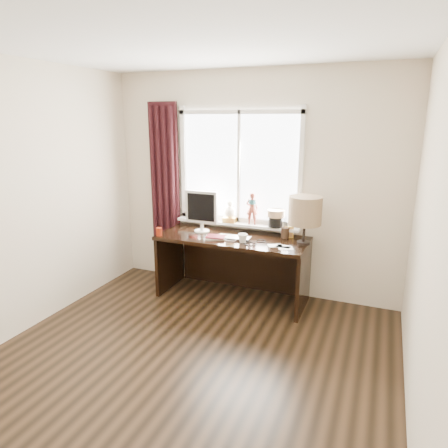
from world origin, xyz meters
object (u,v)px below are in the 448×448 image
at_px(mug, 243,238).
at_px(monitor, 202,209).
at_px(desk, 235,254).
at_px(table_lamp, 305,211).
at_px(red_cup, 159,232).
at_px(laptop, 235,238).

relative_size(mug, monitor, 0.21).
xyz_separation_m(desk, table_lamp, (0.80, -0.06, 0.61)).
relative_size(red_cup, desk, 0.05).
height_order(red_cup, monitor, monitor).
distance_m(desk, table_lamp, 1.01).
bearing_deg(red_cup, laptop, 13.63).
bearing_deg(monitor, desk, 4.55).
xyz_separation_m(laptop, desk, (-0.05, 0.16, -0.26)).
xyz_separation_m(laptop, monitor, (-0.47, 0.13, 0.26)).
height_order(mug, desk, mug).
height_order(mug, red_cup, mug).
xyz_separation_m(red_cup, desk, (0.80, 0.37, -0.29)).
height_order(laptop, mug, mug).
bearing_deg(mug, laptop, 144.20).
height_order(laptop, monitor, monitor).
relative_size(desk, monitor, 3.47).
xyz_separation_m(red_cup, table_lamp, (1.60, 0.31, 0.32)).
bearing_deg(mug, red_cup, -173.34).
distance_m(red_cup, monitor, 0.56).
bearing_deg(red_cup, monitor, 41.09).
distance_m(laptop, red_cup, 0.88).
distance_m(mug, desk, 0.43).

